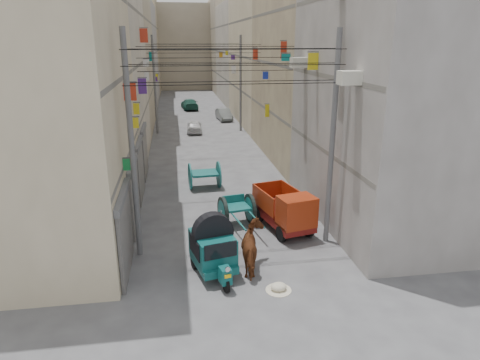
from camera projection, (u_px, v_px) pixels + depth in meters
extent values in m
plane|color=#47474A|center=(270.00, 355.00, 10.82)|extent=(140.00, 140.00, 0.00)
cube|color=beige|center=(4.00, 72.00, 15.15)|extent=(8.00, 10.00, 13.00)
cube|color=#65615A|center=(124.00, 158.00, 16.74)|extent=(0.25, 9.80, 0.18)
cube|color=#65615A|center=(118.00, 79.00, 15.81)|extent=(0.25, 9.80, 0.18)
cube|color=beige|center=(73.00, 68.00, 25.64)|extent=(8.00, 12.00, 12.00)
cube|color=#65615A|center=(142.00, 113.00, 27.07)|extent=(0.25, 11.76, 0.18)
cube|color=#65615A|center=(139.00, 64.00, 26.14)|extent=(0.25, 11.76, 0.18)
cube|color=#65615A|center=(135.00, 11.00, 25.20)|extent=(0.25, 11.76, 0.18)
cube|color=tan|center=(103.00, 47.00, 37.54)|extent=(8.00, 14.00, 14.00)
cube|color=#65615A|center=(151.00, 90.00, 39.28)|extent=(0.25, 13.72, 0.18)
cube|color=#65615A|center=(149.00, 56.00, 38.35)|extent=(0.25, 13.72, 0.18)
cube|color=#65615A|center=(147.00, 21.00, 37.42)|extent=(0.25, 13.72, 0.18)
cube|color=#A09A95|center=(122.00, 55.00, 51.03)|extent=(8.00, 14.00, 11.80)
cube|color=#65615A|center=(156.00, 78.00, 52.43)|extent=(0.25, 13.72, 0.18)
cube|color=#65615A|center=(155.00, 52.00, 51.50)|extent=(0.25, 13.72, 0.18)
cube|color=#65615A|center=(153.00, 26.00, 50.57)|extent=(0.25, 13.72, 0.18)
cube|color=tan|center=(131.00, 46.00, 62.98)|extent=(8.00, 12.00, 13.50)
cube|color=#65615A|center=(159.00, 71.00, 64.64)|extent=(0.25, 11.76, 0.18)
cube|color=#65615A|center=(158.00, 50.00, 63.71)|extent=(0.25, 11.76, 0.18)
cube|color=#65615A|center=(156.00, 29.00, 62.78)|extent=(0.25, 11.76, 0.18)
cube|color=#A09A95|center=(422.00, 68.00, 17.46)|extent=(8.00, 10.00, 13.00)
cube|color=#65615A|center=(326.00, 150.00, 17.93)|extent=(0.25, 9.80, 0.18)
cube|color=#65615A|center=(331.00, 77.00, 17.00)|extent=(0.25, 9.80, 0.18)
cube|color=tan|center=(328.00, 66.00, 27.95)|extent=(8.00, 12.00, 12.00)
cube|color=#65615A|center=(269.00, 110.00, 28.26)|extent=(0.25, 11.76, 0.18)
cube|color=#65615A|center=(270.00, 63.00, 27.33)|extent=(0.25, 11.76, 0.18)
cube|color=#65615A|center=(271.00, 13.00, 26.39)|extent=(0.25, 11.76, 0.18)
cube|color=beige|center=(281.00, 47.00, 39.85)|extent=(8.00, 14.00, 14.00)
cube|color=#65615A|center=(240.00, 89.00, 40.47)|extent=(0.25, 13.72, 0.18)
cube|color=#65615A|center=(240.00, 56.00, 39.54)|extent=(0.25, 13.72, 0.18)
cube|color=#65615A|center=(240.00, 21.00, 38.61)|extent=(0.25, 13.72, 0.18)
cube|color=beige|center=(253.00, 54.00, 53.34)|extent=(8.00, 14.00, 11.80)
cube|color=#65615A|center=(223.00, 77.00, 53.62)|extent=(0.25, 13.72, 0.18)
cube|color=#65615A|center=(222.00, 52.00, 52.69)|extent=(0.25, 13.72, 0.18)
cube|color=#65615A|center=(222.00, 26.00, 51.76)|extent=(0.25, 13.72, 0.18)
cube|color=tan|center=(238.00, 46.00, 65.29)|extent=(8.00, 12.00, 13.50)
cube|color=#65615A|center=(213.00, 70.00, 65.83)|extent=(0.25, 11.76, 0.18)
cube|color=#65615A|center=(213.00, 50.00, 64.90)|extent=(0.25, 11.76, 0.18)
cube|color=#65615A|center=(212.00, 29.00, 63.97)|extent=(0.25, 11.76, 0.18)
cube|color=tan|center=(184.00, 47.00, 70.79)|extent=(22.00, 10.00, 13.00)
cube|color=#4A4A4F|center=(125.00, 237.00, 14.35)|extent=(0.12, 3.00, 2.60)
cube|color=#58595B|center=(122.00, 196.00, 13.91)|extent=(0.18, 3.20, 0.25)
cube|color=#4A4A4F|center=(134.00, 198.00, 17.83)|extent=(0.12, 3.00, 2.60)
cube|color=#58595B|center=(132.00, 165.00, 17.38)|extent=(0.18, 3.20, 0.25)
cube|color=#4A4A4F|center=(140.00, 172.00, 21.30)|extent=(0.12, 3.00, 2.60)
cube|color=#58595B|center=(139.00, 144.00, 20.86)|extent=(0.18, 3.20, 0.25)
cube|color=#4A4A4F|center=(145.00, 154.00, 24.87)|extent=(0.12, 3.00, 2.60)
cube|color=#58595B|center=(143.00, 129.00, 24.43)|extent=(0.18, 3.20, 0.25)
cube|color=#492078|center=(233.00, 57.00, 41.70)|extent=(0.38, 0.08, 0.41)
cube|color=yellow|center=(157.00, 77.00, 48.21)|extent=(0.27, 0.08, 0.71)
cube|color=green|center=(129.00, 164.00, 15.26)|extent=(0.44, 0.08, 0.42)
cube|color=#492078|center=(142.00, 86.00, 23.50)|extent=(0.45, 0.08, 0.84)
cube|color=orange|center=(221.00, 55.00, 51.68)|extent=(0.41, 0.08, 0.59)
cube|color=yellow|center=(134.00, 123.00, 18.12)|extent=(0.38, 0.08, 0.44)
cube|color=silver|center=(234.00, 70.00, 41.36)|extent=(0.43, 0.08, 0.72)
cube|color=yellow|center=(227.00, 53.00, 46.64)|extent=(0.28, 0.08, 0.44)
cube|color=#B42D18|center=(144.00, 36.00, 26.62)|extent=(0.48, 0.08, 0.84)
cube|color=#492078|center=(156.00, 79.00, 44.88)|extent=(0.31, 0.08, 0.44)
cube|color=#192EB2|center=(265.00, 75.00, 27.55)|extent=(0.35, 0.08, 0.45)
cube|color=#B42D18|center=(255.00, 54.00, 30.58)|extent=(0.34, 0.08, 0.79)
cube|color=yellow|center=(136.00, 109.00, 20.15)|extent=(0.28, 0.08, 0.52)
cube|color=#0A7677|center=(151.00, 57.00, 36.13)|extent=(0.28, 0.08, 0.74)
cube|color=yellow|center=(267.00, 111.00, 27.76)|extent=(0.26, 0.08, 0.80)
cube|color=#0A7677|center=(313.00, 62.00, 18.09)|extent=(0.34, 0.08, 0.55)
cube|color=#B42D18|center=(130.00, 92.00, 16.54)|extent=(0.47, 0.08, 0.67)
cube|color=silver|center=(146.00, 63.00, 28.22)|extent=(0.40, 0.08, 0.47)
cube|color=silver|center=(147.00, 76.00, 28.98)|extent=(0.32, 0.08, 0.55)
cube|color=#0A7677|center=(286.00, 57.00, 22.17)|extent=(0.47, 0.08, 0.35)
cube|color=#B42D18|center=(284.00, 50.00, 22.86)|extent=(0.32, 0.08, 0.89)
cube|color=yellow|center=(313.00, 61.00, 17.99)|extent=(0.44, 0.08, 0.69)
cube|color=#B42D18|center=(121.00, 178.00, 14.93)|extent=(0.10, 3.20, 0.80)
cube|color=silver|center=(139.00, 128.00, 23.39)|extent=(0.10, 3.20, 0.80)
cube|color=#B42D18|center=(149.00, 100.00, 34.66)|extent=(0.10, 3.20, 0.80)
cube|color=orange|center=(155.00, 85.00, 45.93)|extent=(0.10, 3.20, 0.80)
cube|color=silver|center=(342.00, 168.00, 16.10)|extent=(0.10, 3.20, 0.80)
cube|color=#B42D18|center=(283.00, 124.00, 24.56)|extent=(0.10, 3.20, 0.80)
cube|color=yellow|center=(248.00, 98.00, 35.83)|extent=(0.10, 3.20, 0.80)
cube|color=yellow|center=(229.00, 84.00, 47.10)|extent=(0.10, 3.20, 0.80)
cube|color=beige|center=(349.00, 78.00, 14.05)|extent=(0.70, 0.55, 0.45)
cube|color=beige|center=(298.00, 63.00, 19.62)|extent=(0.70, 0.55, 0.45)
cylinder|color=#58595B|center=(132.00, 150.00, 14.69)|extent=(0.20, 0.20, 8.00)
cylinder|color=#58595B|center=(332.00, 142.00, 15.73)|extent=(0.20, 0.20, 8.00)
cylinder|color=#58595B|center=(155.00, 86.00, 35.35)|extent=(0.20, 0.20, 8.00)
cylinder|color=#58595B|center=(241.00, 84.00, 36.39)|extent=(0.20, 0.20, 8.00)
cylinder|color=black|center=(237.00, 84.00, 14.05)|extent=(7.40, 0.02, 0.02)
cylinder|color=black|center=(237.00, 65.00, 13.87)|extent=(7.40, 0.02, 0.02)
cylinder|color=black|center=(237.00, 49.00, 13.71)|extent=(7.40, 0.02, 0.02)
cylinder|color=black|center=(233.00, 81.00, 14.99)|extent=(7.40, 0.02, 0.02)
cylinder|color=black|center=(233.00, 64.00, 14.81)|extent=(7.40, 0.02, 0.02)
cylinder|color=black|center=(233.00, 49.00, 14.65)|extent=(7.40, 0.02, 0.02)
cylinder|color=black|center=(217.00, 71.00, 20.16)|extent=(7.40, 0.02, 0.02)
cylinder|color=black|center=(217.00, 58.00, 19.97)|extent=(7.40, 0.02, 0.02)
cylinder|color=black|center=(217.00, 46.00, 19.82)|extent=(7.40, 0.02, 0.02)
cylinder|color=black|center=(205.00, 63.00, 27.67)|extent=(7.40, 0.02, 0.02)
cylinder|color=black|center=(204.00, 53.00, 27.49)|extent=(7.40, 0.02, 0.02)
cylinder|color=black|center=(204.00, 45.00, 27.33)|extent=(7.40, 0.02, 0.02)
cylinder|color=black|center=(198.00, 58.00, 35.19)|extent=(7.40, 0.02, 0.02)
cylinder|color=black|center=(197.00, 50.00, 35.00)|extent=(7.40, 0.02, 0.02)
cylinder|color=black|center=(197.00, 44.00, 34.84)|extent=(7.40, 0.02, 0.02)
cylinder|color=black|center=(226.00, 285.00, 13.43)|extent=(0.23, 0.54, 0.53)
cylinder|color=black|center=(194.00, 261.00, 14.83)|extent=(0.23, 0.54, 0.53)
cylinder|color=black|center=(222.00, 256.00, 15.20)|extent=(0.23, 0.54, 0.53)
cube|color=#0D4C4B|center=(213.00, 261.00, 14.46)|extent=(1.56, 2.02, 0.26)
cube|color=#0D4C4B|center=(225.00, 275.00, 13.38)|extent=(0.42, 0.49, 0.52)
cylinder|color=silver|center=(228.00, 269.00, 13.09)|extent=(0.18, 0.08, 0.17)
cube|color=yellow|center=(228.00, 276.00, 13.14)|extent=(0.21, 0.08, 0.11)
cube|color=#0D4C4B|center=(213.00, 246.00, 14.33)|extent=(1.56, 1.84, 0.90)
cube|color=black|center=(221.00, 251.00, 13.53)|extent=(1.07, 0.30, 0.52)
cube|color=black|center=(195.00, 247.00, 14.08)|extent=(0.30, 1.11, 0.61)
cube|color=black|center=(230.00, 241.00, 14.53)|extent=(0.30, 1.11, 0.61)
cube|color=white|center=(221.00, 271.00, 13.73)|extent=(1.16, 0.32, 0.06)
cylinder|color=black|center=(223.00, 212.00, 18.08)|extent=(0.36, 1.32, 1.31)
cylinder|color=#135653|center=(223.00, 212.00, 18.08)|extent=(0.33, 1.04, 1.02)
cylinder|color=#58595B|center=(223.00, 212.00, 18.08)|extent=(0.23, 0.20, 0.17)
cylinder|color=black|center=(250.00, 209.00, 18.45)|extent=(0.36, 1.32, 1.31)
cylinder|color=#135653|center=(250.00, 209.00, 18.45)|extent=(0.33, 1.04, 1.02)
cylinder|color=#58595B|center=(250.00, 209.00, 18.45)|extent=(0.23, 0.20, 0.17)
cylinder|color=#58595B|center=(237.00, 210.00, 18.27)|extent=(1.26, 0.29, 0.08)
cube|color=#135653|center=(237.00, 207.00, 18.21)|extent=(1.15, 1.19, 0.09)
cube|color=#135653|center=(233.00, 198.00, 18.57)|extent=(0.98, 0.24, 0.33)
cylinder|color=#135653|center=(237.00, 220.00, 17.07)|extent=(0.43, 2.14, 0.07)
cylinder|color=#135653|center=(255.00, 217.00, 17.29)|extent=(0.43, 2.14, 0.07)
cylinder|color=black|center=(281.00, 234.00, 16.81)|extent=(0.31, 0.66, 0.63)
cylinder|color=black|center=(259.00, 215.00, 18.67)|extent=(0.31, 0.66, 0.63)
cylinder|color=black|center=(309.00, 229.00, 17.26)|extent=(0.31, 0.66, 0.63)
cylinder|color=black|center=(284.00, 211.00, 19.12)|extent=(0.31, 0.66, 0.63)
cube|color=#62100E|center=(283.00, 217.00, 17.90)|extent=(2.07, 3.40, 0.34)
cube|color=maroon|center=(297.00, 211.00, 16.72)|extent=(1.58, 1.30, 1.20)
cube|color=black|center=(302.00, 213.00, 16.29)|extent=(1.23, 0.34, 0.53)
cube|color=#62100E|center=(278.00, 207.00, 18.28)|extent=(1.88, 2.38, 0.11)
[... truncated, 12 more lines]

